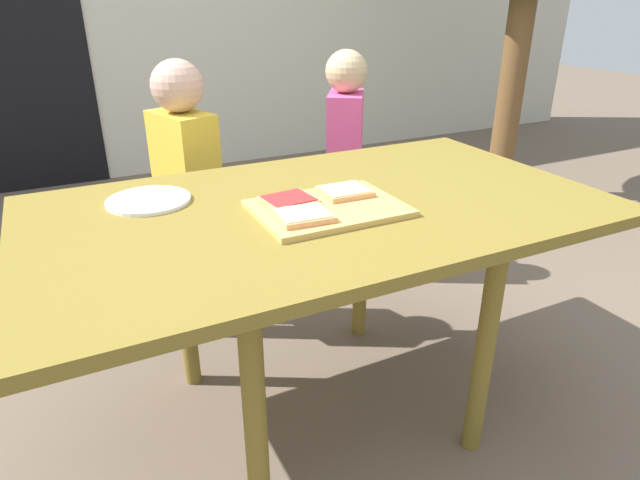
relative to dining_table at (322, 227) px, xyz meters
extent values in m
plane|color=brown|center=(0.00, 0.00, -0.62)|extent=(16.00, 16.00, 0.00)
cube|color=black|center=(-0.74, 2.75, 0.38)|extent=(0.90, 0.02, 2.00)
cube|color=olive|center=(0.00, 0.00, 0.05)|extent=(1.48, 0.85, 0.03)
cylinder|color=olive|center=(-0.32, -0.32, -0.29)|extent=(0.05, 0.05, 0.66)
cylinder|color=olive|center=(0.32, -0.32, -0.29)|extent=(0.05, 0.05, 0.66)
cylinder|color=olive|center=(-0.32, 0.32, -0.29)|extent=(0.05, 0.05, 0.66)
cylinder|color=olive|center=(0.32, 0.32, -0.29)|extent=(0.05, 0.05, 0.66)
cube|color=tan|center=(-0.01, -0.06, 0.07)|extent=(0.37, 0.27, 0.02)
cube|color=#EA9D64|center=(-0.10, -0.11, 0.09)|extent=(0.13, 0.12, 0.01)
cube|color=beige|center=(-0.10, -0.11, 0.10)|extent=(0.12, 0.11, 0.00)
cube|color=#EA9D64|center=(0.07, 0.00, 0.09)|extent=(0.13, 0.12, 0.01)
cube|color=beige|center=(0.07, 0.00, 0.10)|extent=(0.11, 0.10, 0.00)
cube|color=#EA9D64|center=(-0.09, 0.00, 0.09)|extent=(0.13, 0.12, 0.01)
cube|color=#AA292C|center=(-0.09, 0.00, 0.10)|extent=(0.12, 0.11, 0.00)
cylinder|color=white|center=(-0.40, 0.21, 0.07)|extent=(0.22, 0.22, 0.01)
cylinder|color=#234237|center=(-0.22, 0.71, -0.38)|extent=(0.09, 0.09, 0.49)
cylinder|color=#234237|center=(-0.18, 0.58, -0.38)|extent=(0.09, 0.09, 0.49)
cube|color=gold|center=(-0.20, 0.65, 0.04)|extent=(0.21, 0.27, 0.33)
sphere|color=tan|center=(-0.20, 0.65, 0.29)|extent=(0.17, 0.17, 0.17)
cylinder|color=#263235|center=(0.56, 0.87, -0.42)|extent=(0.09, 0.09, 0.41)
cylinder|color=#263235|center=(0.48, 0.75, -0.42)|extent=(0.09, 0.09, 0.41)
cube|color=#E54C8C|center=(0.52, 0.81, -0.01)|extent=(0.25, 0.28, 0.40)
sphere|color=tan|center=(0.52, 0.81, 0.28)|extent=(0.17, 0.17, 0.17)
cylinder|color=brown|center=(1.91, 1.28, 0.08)|extent=(0.15, 0.15, 1.40)
camera|label=1|loc=(-0.60, -1.18, 0.56)|focal=30.51mm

